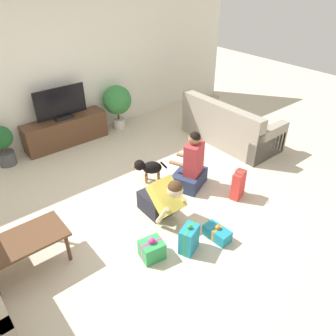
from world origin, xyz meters
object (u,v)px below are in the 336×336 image
object	(u,v)px
tv	(61,105)
potted_plant_back_left	(2,143)
coffee_table	(23,243)
gift_box_c	(217,233)
gift_box_b	(152,249)
gift_bag_a	(238,185)
potted_plant_back_right	(117,101)
dog	(148,167)
sofa_right	(229,127)
person_kneeling	(162,199)
gift_box_a	(189,239)
person_sitting	(191,168)
tv_console	(66,131)

from	to	relation	value
tv	potted_plant_back_left	xyz separation A→B (m)	(-1.12, -0.05, -0.36)
coffee_table	gift_box_c	bearing A→B (deg)	-27.65
gift_box_b	gift_box_c	world-z (taller)	gift_box_b
potted_plant_back_left	gift_bag_a	size ratio (longest dim) A/B	1.54
potted_plant_back_right	dog	world-z (taller)	potted_plant_back_right
potted_plant_back_left	gift_box_c	bearing A→B (deg)	-66.87
coffee_table	potted_plant_back_right	distance (m)	3.67
sofa_right	gift_box_b	size ratio (longest dim) A/B	6.15
person_kneeling	gift_box_a	size ratio (longest dim) A/B	1.91
person_sitting	gift_box_b	size ratio (longest dim) A/B	3.14
person_sitting	dog	distance (m)	0.67
tv_console	person_sitting	bearing A→B (deg)	-70.44
potted_plant_back_left	person_kneeling	bearing A→B (deg)	-66.69
tv	gift_bag_a	bearing A→B (deg)	-68.75
tv	gift_box_a	bearing A→B (deg)	-90.59
gift_box_a	gift_box_c	world-z (taller)	gift_box_a
sofa_right	dog	distance (m)	1.98
coffee_table	potted_plant_back_left	size ratio (longest dim) A/B	1.32
potted_plant_back_left	gift_box_c	world-z (taller)	potted_plant_back_left
tv_console	person_kneeling	bearing A→B (deg)	-88.53
coffee_table	person_kneeling	size ratio (longest dim) A/B	1.20
person_kneeling	gift_box_b	bearing A→B (deg)	-137.85
potted_plant_back_right	gift_box_c	world-z (taller)	potted_plant_back_right
tv	person_sitting	size ratio (longest dim) A/B	1.00
tv	tv_console	bearing A→B (deg)	0.00
sofa_right	tv_console	world-z (taller)	sofa_right
sofa_right	gift_bag_a	xyz separation A→B (m)	(-1.21, -1.26, -0.07)
tv	potted_plant_back_right	world-z (taller)	tv
coffee_table	person_sitting	xyz separation A→B (m)	(2.50, 0.01, -0.05)
tv	gift_box_b	world-z (taller)	tv
coffee_table	potted_plant_back_right	bearing A→B (deg)	41.80
potted_plant_back_right	gift_box_b	size ratio (longest dim) A/B	3.01
dog	person_kneeling	bearing A→B (deg)	11.92
sofa_right	gift_bag_a	bearing A→B (deg)	136.28
sofa_right	person_sitting	bearing A→B (deg)	111.66
coffee_table	gift_box_a	distance (m)	1.86
potted_plant_back_right	tv	bearing A→B (deg)	177.44
coffee_table	gift_box_a	size ratio (longest dim) A/B	2.30
tv_console	gift_box_c	size ratio (longest dim) A/B	4.35
potted_plant_back_right	potted_plant_back_left	bearing A→B (deg)	180.00
person_kneeling	coffee_table	bearing A→B (deg)	170.41
person_kneeling	gift_bag_a	bearing A→B (deg)	-14.80
potted_plant_back_right	dog	bearing A→B (deg)	-109.08
potted_plant_back_right	person_sitting	xyz separation A→B (m)	(-0.23, -2.44, -0.25)
tv	gift_box_a	distance (m)	3.50
coffee_table	tv_console	world-z (taller)	tv_console
sofa_right	potted_plant_back_left	size ratio (longest dim) A/B	2.61
sofa_right	tv	distance (m)	3.10
sofa_right	potted_plant_back_left	distance (m)	3.99
sofa_right	gift_box_b	bearing A→B (deg)	115.81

